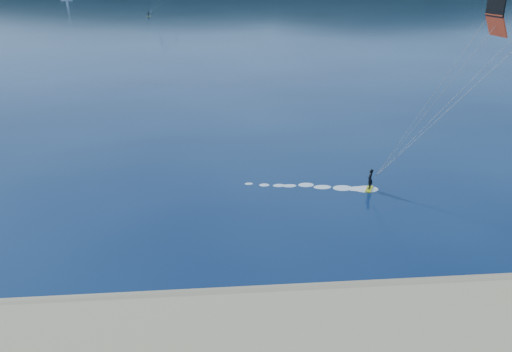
# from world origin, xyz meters

# --- Properties ---
(wet_sand) EXTENTS (220.00, 2.50, 0.10)m
(wet_sand) POSITION_xyz_m (0.00, 4.50, 0.05)
(wet_sand) COLOR #977A58
(wet_sand) RESTS_ON ground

